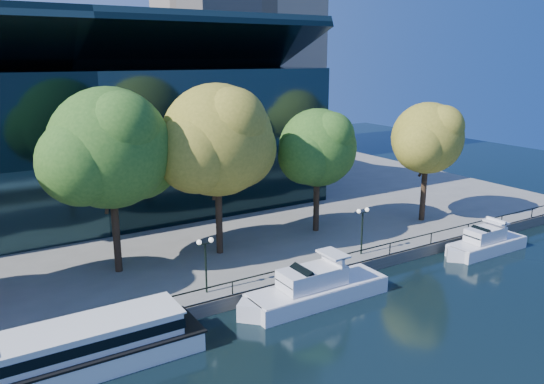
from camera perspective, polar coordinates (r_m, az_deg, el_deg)
ground at (r=36.00m, az=-1.77°, el=-14.26°), size 160.00×160.00×0.00m
promenade at (r=67.81m, az=-17.30°, el=-0.57°), size 90.00×67.08×1.00m
railing at (r=37.70m, az=-4.29°, el=-9.62°), size 88.20×0.08×0.99m
convention_building at (r=60.99m, az=-20.39°, el=5.26°), size 50.00×24.57×21.43m
tour_boat at (r=32.69m, az=-22.40°, el=-15.83°), size 17.31×3.86×3.28m
cruiser_near at (r=38.77m, az=4.41°, el=-10.32°), size 11.94×3.08×3.46m
cruiser_far at (r=51.66m, az=21.89°, el=-5.09°), size 9.12×2.53×2.98m
tree_2 at (r=40.88m, az=-16.77°, el=4.29°), size 11.24×9.21×14.20m
tree_3 at (r=43.31m, az=-5.67°, el=5.32°), size 11.43×9.37×14.25m
tree_4 at (r=49.44m, az=5.09°, el=4.60°), size 9.04×7.41×11.66m
tree_5 at (r=54.73m, az=16.51°, el=5.42°), size 8.81×7.22×11.95m
lamp_1 at (r=37.41m, az=-7.17°, el=-6.51°), size 1.26×0.36×4.03m
lamp_2 at (r=44.86m, az=9.71°, el=-3.03°), size 1.26×0.36×4.03m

